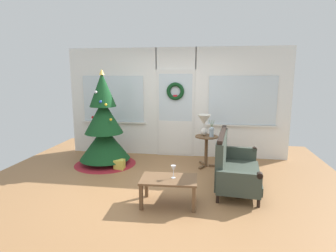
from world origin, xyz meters
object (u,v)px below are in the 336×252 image
at_px(christmas_tree, 104,131).
at_px(wine_glass, 173,169).
at_px(settee_sofa, 232,165).
at_px(gift_box, 119,164).
at_px(flower_vase, 212,131).
at_px(table_lamp, 204,122).
at_px(side_table, 206,145).
at_px(coffee_table, 169,182).

distance_m(christmas_tree, wine_glass, 2.41).
relative_size(settee_sofa, wine_glass, 8.33).
height_order(wine_glass, gift_box, wine_glass).
bearing_deg(flower_vase, table_lamp, 147.99).
bearing_deg(gift_box, flower_vase, 12.13).
distance_m(side_table, table_lamp, 0.48).
distance_m(table_lamp, gift_box, 1.97).
xyz_separation_m(wine_glass, gift_box, (-1.31, 1.37, -0.45)).
bearing_deg(side_table, christmas_tree, -175.54).
bearing_deg(settee_sofa, christmas_tree, 162.58).
xyz_separation_m(side_table, coffee_table, (-0.52, -1.86, -0.12)).
height_order(christmas_tree, wine_glass, christmas_tree).
height_order(settee_sofa, side_table, settee_sofa).
xyz_separation_m(flower_vase, gift_box, (-1.87, -0.40, -0.68)).
bearing_deg(wine_glass, table_lamp, 78.10).
bearing_deg(settee_sofa, gift_box, 166.35).
height_order(coffee_table, gift_box, coffee_table).
height_order(flower_vase, coffee_table, flower_vase).
xyz_separation_m(settee_sofa, table_lamp, (-0.53, 1.04, 0.57)).
xyz_separation_m(christmas_tree, side_table, (2.19, 0.17, -0.27)).
bearing_deg(wine_glass, settee_sofa, 41.92).
height_order(table_lamp, coffee_table, table_lamp).
relative_size(flower_vase, wine_glass, 1.79).
relative_size(christmas_tree, settee_sofa, 1.26).
height_order(settee_sofa, table_lamp, table_lamp).
relative_size(flower_vase, coffee_table, 0.41).
height_order(coffee_table, wine_glass, wine_glass).
height_order(settee_sofa, gift_box, settee_sofa).
bearing_deg(christmas_tree, side_table, 4.46).
distance_m(side_table, wine_glass, 1.89).
height_order(christmas_tree, table_lamp, christmas_tree).
relative_size(table_lamp, flower_vase, 1.26).
height_order(side_table, table_lamp, table_lamp).
distance_m(table_lamp, coffee_table, 2.05).
xyz_separation_m(side_table, flower_vase, (0.10, -0.06, 0.31)).
height_order(settee_sofa, flower_vase, flower_vase).
height_order(christmas_tree, settee_sofa, christmas_tree).
bearing_deg(gift_box, side_table, 14.63).
relative_size(christmas_tree, wine_glass, 10.49).
relative_size(side_table, coffee_table, 0.77).
relative_size(christmas_tree, flower_vase, 5.85).
height_order(christmas_tree, coffee_table, christmas_tree).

